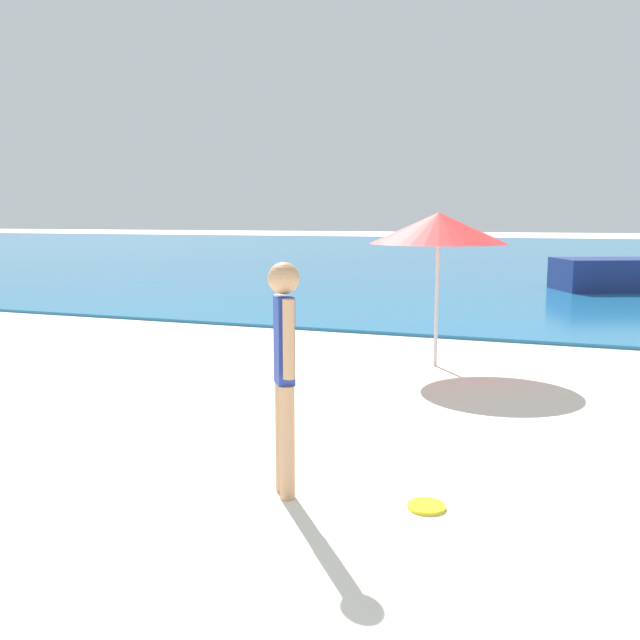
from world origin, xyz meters
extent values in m
cube|color=#1E6B9E|center=(0.00, 40.75, 0.03)|extent=(160.00, 60.00, 0.06)
cylinder|color=tan|center=(0.99, 3.83, 0.42)|extent=(0.11, 0.11, 0.84)
cylinder|color=tan|center=(1.07, 3.70, 0.42)|extent=(0.11, 0.11, 0.84)
cube|color=#233899|center=(1.03, 3.76, 1.15)|extent=(0.21, 0.23, 0.63)
sphere|color=tan|center=(1.03, 3.76, 1.60)|extent=(0.23, 0.23, 0.23)
cylinder|color=tan|center=(0.94, 3.89, 1.19)|extent=(0.08, 0.08, 0.56)
cylinder|color=tan|center=(1.12, 3.64, 1.19)|extent=(0.08, 0.08, 0.56)
cylinder|color=yellow|center=(2.05, 3.89, 0.01)|extent=(0.27, 0.27, 0.03)
cylinder|color=#B7B7BC|center=(1.21, 8.56, 1.03)|extent=(0.05, 0.05, 2.07)
cone|color=red|center=(1.21, 8.56, 1.88)|extent=(1.84, 1.84, 0.41)
camera|label=1|loc=(2.94, -0.64, 2.02)|focal=38.46mm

